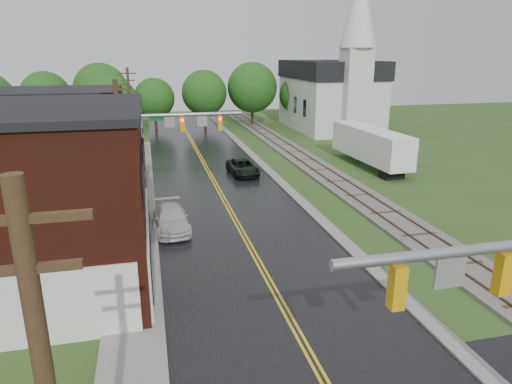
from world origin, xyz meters
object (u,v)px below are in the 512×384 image
object	(u,v)px
utility_pole_b	(121,152)
pickup_white	(171,219)
church	(333,88)
semi_trailer	(371,144)
traffic_signal_far	(172,132)
tree_left_e	(111,107)
utility_pole_c	(130,109)
suv_dark	(243,167)
tree_left_c	(51,119)

from	to	relation	value
utility_pole_b	pickup_white	distance (m)	5.01
church	semi_trailer	world-z (taller)	church
traffic_signal_far	pickup_white	world-z (taller)	traffic_signal_far
traffic_signal_far	tree_left_e	distance (m)	19.65
utility_pole_b	utility_pole_c	distance (m)	22.00
tree_left_e	suv_dark	xyz separation A→B (m)	(11.69, -13.34, -4.15)
utility_pole_b	tree_left_c	world-z (taller)	utility_pole_b
church	semi_trailer	distance (m)	22.03
suv_dark	utility_pole_b	bearing A→B (deg)	-135.17
utility_pole_b	suv_dark	size ratio (longest dim) A/B	1.87
pickup_white	tree_left_e	bearing A→B (deg)	97.50
suv_dark	tree_left_c	bearing A→B (deg)	153.49
traffic_signal_far	suv_dark	xyz separation A→B (m)	(6.31, 5.56, -4.31)
church	pickup_white	world-z (taller)	church
church	traffic_signal_far	distance (m)	35.59
church	traffic_signal_far	xyz separation A→B (m)	(-23.47, -26.74, -0.86)
suv_dark	tree_left_e	bearing A→B (deg)	128.45
traffic_signal_far	church	bearing A→B (deg)	48.73
traffic_signal_far	utility_pole_c	bearing A→B (deg)	101.09
utility_pole_b	utility_pole_c	size ratio (longest dim) A/B	1.00
utility_pole_c	tree_left_c	size ratio (longest dim) A/B	1.18
tree_left_e	semi_trailer	world-z (taller)	tree_left_e
traffic_signal_far	tree_left_e	size ratio (longest dim) A/B	0.90
suv_dark	utility_pole_c	bearing A→B (deg)	127.35
tree_left_c	semi_trailer	bearing A→B (deg)	-14.21
tree_left_e	church	bearing A→B (deg)	15.20
utility_pole_b	tree_left_c	size ratio (longest dim) A/B	1.18
tree_left_c	suv_dark	distance (m)	18.63
suv_dark	pickup_white	world-z (taller)	pickup_white
utility_pole_b	pickup_white	bearing A→B (deg)	-26.23
tree_left_e	suv_dark	bearing A→B (deg)	-48.76
utility_pole_c	tree_left_e	xyz separation A→B (m)	(-2.05, 1.90, 0.09)
traffic_signal_far	tree_left_c	size ratio (longest dim) A/B	0.96
tree_left_e	pickup_white	world-z (taller)	tree_left_e
pickup_white	semi_trailer	bearing A→B (deg)	28.57
tree_left_e	traffic_signal_far	bearing A→B (deg)	-74.11
church	tree_left_e	size ratio (longest dim) A/B	2.45
church	tree_left_e	xyz separation A→B (m)	(-28.85, -7.84, -1.02)
suv_dark	pickup_white	distance (m)	13.77
tree_left_e	suv_dark	size ratio (longest dim) A/B	1.70
utility_pole_c	tree_left_c	xyz separation A→B (m)	(-7.05, -4.10, -0.21)
semi_trailer	traffic_signal_far	bearing A→B (deg)	-163.35
church	traffic_signal_far	world-z (taller)	church
church	utility_pole_c	distance (m)	28.54
church	tree_left_c	world-z (taller)	church
utility_pole_b	traffic_signal_far	bearing A→B (deg)	56.32
pickup_white	semi_trailer	xyz separation A→B (m)	(19.24, 11.88, 1.48)
traffic_signal_far	suv_dark	size ratio (longest dim) A/B	1.53
utility_pole_c	pickup_white	bearing A→B (deg)	-83.43
utility_pole_b	semi_trailer	bearing A→B (deg)	25.71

